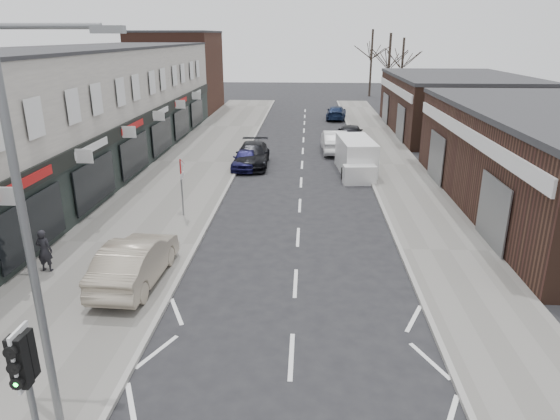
# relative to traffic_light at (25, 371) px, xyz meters

# --- Properties ---
(ground) EXTENTS (160.00, 160.00, 0.00)m
(ground) POSITION_rel_traffic_light_xyz_m (4.40, 2.02, -2.41)
(ground) COLOR black
(ground) RESTS_ON ground
(pavement_left) EXTENTS (5.50, 64.00, 0.12)m
(pavement_left) POSITION_rel_traffic_light_xyz_m (-2.35, 24.02, -2.35)
(pavement_left) COLOR slate
(pavement_left) RESTS_ON ground
(pavement_right) EXTENTS (3.50, 64.00, 0.12)m
(pavement_right) POSITION_rel_traffic_light_xyz_m (10.15, 24.02, -2.35)
(pavement_right) COLOR slate
(pavement_right) RESTS_ON ground
(shop_terrace_left) EXTENTS (8.00, 41.00, 7.10)m
(shop_terrace_left) POSITION_rel_traffic_light_xyz_m (-9.10, 21.52, 1.14)
(shop_terrace_left) COLOR beige
(shop_terrace_left) RESTS_ON ground
(brick_block_far) EXTENTS (8.00, 10.00, 8.00)m
(brick_block_far) POSITION_rel_traffic_light_xyz_m (-9.10, 47.02, 1.59)
(brick_block_far) COLOR #4A2920
(brick_block_far) RESTS_ON ground
(right_unit_far) EXTENTS (10.00, 16.00, 4.50)m
(right_unit_far) POSITION_rel_traffic_light_xyz_m (16.90, 36.02, -0.16)
(right_unit_far) COLOR #3C251B
(right_unit_far) RESTS_ON ground
(tree_far_a) EXTENTS (3.60, 3.60, 8.00)m
(tree_far_a) POSITION_rel_traffic_light_xyz_m (13.40, 50.02, -2.41)
(tree_far_a) COLOR #382D26
(tree_far_a) RESTS_ON ground
(tree_far_b) EXTENTS (3.60, 3.60, 7.50)m
(tree_far_b) POSITION_rel_traffic_light_xyz_m (15.90, 56.02, -2.41)
(tree_far_b) COLOR #382D26
(tree_far_b) RESTS_ON ground
(tree_far_c) EXTENTS (3.60, 3.60, 8.50)m
(tree_far_c) POSITION_rel_traffic_light_xyz_m (12.90, 62.02, -2.41)
(tree_far_c) COLOR #382D26
(tree_far_c) RESTS_ON ground
(traffic_light) EXTENTS (0.28, 0.60, 3.10)m
(traffic_light) POSITION_rel_traffic_light_xyz_m (0.00, 0.00, 0.00)
(traffic_light) COLOR slate
(traffic_light) RESTS_ON pavement_left
(street_lamp) EXTENTS (2.23, 0.22, 8.00)m
(street_lamp) POSITION_rel_traffic_light_xyz_m (-0.13, 1.22, 2.20)
(street_lamp) COLOR slate
(street_lamp) RESTS_ON pavement_left
(warning_sign) EXTENTS (0.12, 0.80, 2.70)m
(warning_sign) POSITION_rel_traffic_light_xyz_m (-0.76, 14.02, -0.21)
(warning_sign) COLOR slate
(warning_sign) RESTS_ON pavement_left
(white_van) EXTENTS (2.24, 5.33, 2.01)m
(white_van) POSITION_rel_traffic_light_xyz_m (7.60, 22.25, -1.46)
(white_van) COLOR white
(white_van) RESTS_ON ground
(sedan_on_pavement) EXTENTS (1.75, 4.56, 1.48)m
(sedan_on_pavement) POSITION_rel_traffic_light_xyz_m (-0.80, 7.62, -1.55)
(sedan_on_pavement) COLOR #9F937F
(sedan_on_pavement) RESTS_ON pavement_left
(pedestrian) EXTENTS (0.57, 0.40, 1.50)m
(pedestrian) POSITION_rel_traffic_light_xyz_m (-4.16, 8.24, -1.54)
(pedestrian) COLOR black
(pedestrian) RESTS_ON pavement_left
(parked_car_left_a) EXTENTS (1.71, 3.81, 1.27)m
(parked_car_left_a) POSITION_rel_traffic_light_xyz_m (1.00, 22.91, -1.78)
(parked_car_left_a) COLOR #15143F
(parked_car_left_a) RESTS_ON ground
(parked_car_left_b) EXTENTS (2.07, 4.91, 1.41)m
(parked_car_left_b) POSITION_rel_traffic_light_xyz_m (1.29, 23.60, -1.71)
(parked_car_left_b) COLOR black
(parked_car_left_b) RESTS_ON ground
(parked_car_right_a) EXTENTS (1.78, 4.71, 1.53)m
(parked_car_right_a) POSITION_rel_traffic_light_xyz_m (6.60, 27.79, -1.65)
(parked_car_right_a) COLOR silver
(parked_car_right_a) RESTS_ON ground
(parked_car_right_b) EXTENTS (2.26, 4.74, 1.57)m
(parked_car_right_b) POSITION_rel_traffic_light_xyz_m (7.90, 30.51, -1.63)
(parked_car_right_b) COLOR black
(parked_car_right_b) RESTS_ON ground
(parked_car_right_c) EXTENTS (2.23, 4.57, 1.28)m
(parked_car_right_c) POSITION_rel_traffic_light_xyz_m (7.47, 42.35, -1.77)
(parked_car_right_c) COLOR #131F3C
(parked_car_right_c) RESTS_ON ground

